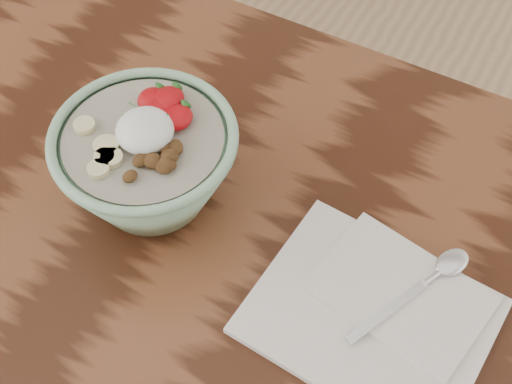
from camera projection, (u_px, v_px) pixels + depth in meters
table at (118, 293)px, 87.58cm from camera, size 160.00×90.00×75.00cm
breakfast_bowl at (148, 161)px, 78.92cm from camera, size 20.49×20.49×13.95cm
napkin at (377, 311)px, 75.23cm from camera, size 25.56×21.89×1.49cm
spoon at (436, 274)px, 76.42cm from camera, size 8.90×16.55×0.90cm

